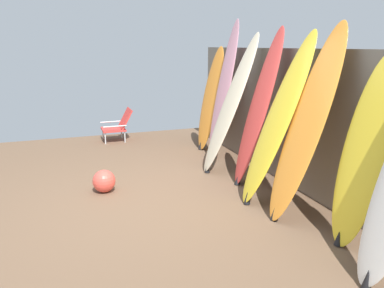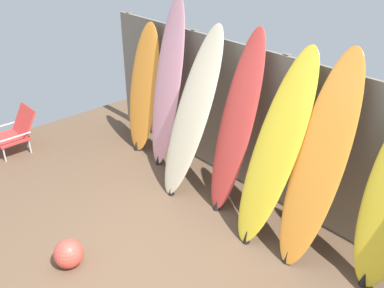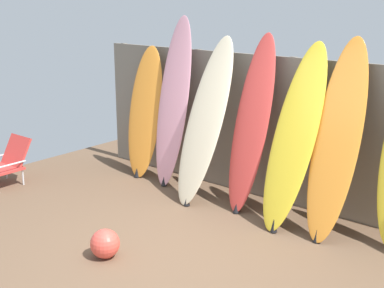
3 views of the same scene
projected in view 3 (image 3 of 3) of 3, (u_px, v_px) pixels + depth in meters
The scene contains 10 objects.
ground at pixel (179, 260), 5.20m from camera, with size 7.68×7.68×0.00m, color brown.
fence_back at pixel (288, 132), 6.44m from camera, with size 6.08×0.11×1.80m.
surfboard_orange_0 at pixel (145, 113), 7.48m from camera, with size 0.59×0.50×1.83m.
surfboard_pink_1 at pixel (173, 103), 7.09m from camera, with size 0.55×0.52×2.25m.
surfboard_cream_2 at pixel (205, 121), 6.54m from camera, with size 0.63×0.88×2.03m.
surfboard_red_3 at pixel (252, 124), 6.26m from camera, with size 0.49×0.67×2.09m.
surfboard_yellow_4 at pixel (295, 137), 5.81m from camera, with size 0.59×0.89×2.03m.
surfboard_orange_5 at pixel (337, 141), 5.55m from camera, with size 0.54×0.80×2.10m.
beach_chair at pixel (8, 161), 7.27m from camera, with size 0.50×0.58×0.63m.
beach_ball at pixel (105, 244), 5.23m from camera, with size 0.29×0.29×0.29m, color #E54C3F.
Camera 3 is at (3.12, -3.53, 2.49)m, focal length 50.00 mm.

